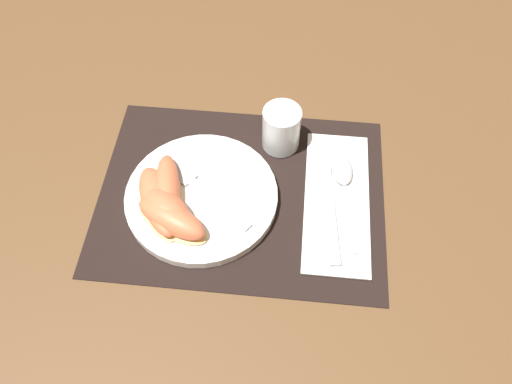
{
  "coord_description": "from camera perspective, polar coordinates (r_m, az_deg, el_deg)",
  "views": [
    {
      "loc": [
        0.06,
        -0.42,
        0.67
      ],
      "look_at": [
        0.02,
        -0.01,
        0.02
      ],
      "focal_mm": 35.0,
      "sensor_mm": 36.0,
      "label": 1
    }
  ],
  "objects": [
    {
      "name": "napkin",
      "position": [
        0.79,
        9.21,
        -1.21
      ],
      "size": [
        0.1,
        0.26,
        0.0
      ],
      "color": "white",
      "rests_on": "placemat"
    },
    {
      "name": "citrus_wedge_0",
      "position": [
        0.77,
        -10.08,
        0.13
      ],
      "size": [
        0.07,
        0.14,
        0.03
      ],
      "color": "#F4DB84",
      "rests_on": "plate"
    },
    {
      "name": "spoon",
      "position": [
        0.8,
        9.99,
        1.1
      ],
      "size": [
        0.04,
        0.18,
        0.01
      ],
      "color": "#BCBCC1",
      "rests_on": "napkin"
    },
    {
      "name": "citrus_wedge_2",
      "position": [
        0.75,
        -10.13,
        -2.02
      ],
      "size": [
        0.11,
        0.1,
        0.04
      ],
      "color": "#F4DB84",
      "rests_on": "plate"
    },
    {
      "name": "citrus_wedge_1",
      "position": [
        0.76,
        -11.09,
        -1.1
      ],
      "size": [
        0.11,
        0.14,
        0.03
      ],
      "color": "#F4DB84",
      "rests_on": "plate"
    },
    {
      "name": "placemat",
      "position": [
        0.79,
        -1.66,
        -0.17
      ],
      "size": [
        0.45,
        0.34,
        0.0
      ],
      "color": "black",
      "rests_on": "ground_plane"
    },
    {
      "name": "citrus_wedge_3",
      "position": [
        0.74,
        -9.63,
        -3.06
      ],
      "size": [
        0.13,
        0.09,
        0.04
      ],
      "color": "#F4DB84",
      "rests_on": "plate"
    },
    {
      "name": "juice_glass",
      "position": [
        0.82,
        2.89,
        7.05
      ],
      "size": [
        0.06,
        0.06,
        0.08
      ],
      "color": "silver",
      "rests_on": "placemat"
    },
    {
      "name": "knife",
      "position": [
        0.78,
        8.3,
        -1.36
      ],
      "size": [
        0.04,
        0.22,
        0.01
      ],
      "color": "#BCBCC1",
      "rests_on": "napkin"
    },
    {
      "name": "ground_plane",
      "position": [
        0.79,
        -1.66,
        -0.25
      ],
      "size": [
        3.0,
        3.0,
        0.0
      ],
      "primitive_type": "plane",
      "color": "brown"
    },
    {
      "name": "plate",
      "position": [
        0.78,
        -6.23,
        -0.52
      ],
      "size": [
        0.24,
        0.24,
        0.02
      ],
      "color": "white",
      "rests_on": "placemat"
    },
    {
      "name": "fork",
      "position": [
        0.78,
        -6.94,
        0.87
      ],
      "size": [
        0.17,
        0.14,
        0.0
      ],
      "color": "#BCBCC1",
      "rests_on": "plate"
    }
  ]
}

